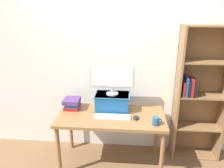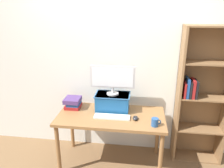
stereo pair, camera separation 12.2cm
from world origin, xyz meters
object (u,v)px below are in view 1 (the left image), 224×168
(keyboard, at_px, (112,117))
(coffee_mug, at_px, (156,121))
(riser_box, at_px, (113,102))
(computer_mouse, at_px, (136,118))
(computer_monitor, at_px, (113,78))
(desk, at_px, (111,121))
(book_stack, at_px, (72,103))
(bookshelf_unit, at_px, (199,94))

(keyboard, height_order, coffee_mug, coffee_mug)
(riser_box, height_order, keyboard, riser_box)
(computer_mouse, bearing_deg, computer_monitor, 142.93)
(desk, xyz_separation_m, coffee_mug, (0.53, -0.20, 0.13))
(keyboard, xyz_separation_m, coffee_mug, (0.51, -0.13, 0.04))
(riser_box, height_order, book_stack, riser_box)
(riser_box, bearing_deg, keyboard, -85.91)
(bookshelf_unit, relative_size, computer_mouse, 17.35)
(computer_mouse, distance_m, book_stack, 0.87)
(keyboard, relative_size, computer_mouse, 4.24)
(desk, height_order, riser_box, riser_box)
(desk, distance_m, bookshelf_unit, 1.20)
(bookshelf_unit, relative_size, riser_box, 4.02)
(bookshelf_unit, relative_size, coffee_mug, 15.99)
(computer_monitor, xyz_separation_m, coffee_mug, (0.53, -0.35, -0.39))
(desk, xyz_separation_m, computer_monitor, (0.00, 0.16, 0.52))
(keyboard, xyz_separation_m, computer_mouse, (0.29, -0.01, 0.01))
(bookshelf_unit, xyz_separation_m, computer_mouse, (-0.82, -0.37, -0.18))
(desk, distance_m, book_stack, 0.57)
(computer_mouse, height_order, coffee_mug, coffee_mug)
(computer_mouse, height_order, book_stack, book_stack)
(book_stack, bearing_deg, computer_mouse, -14.67)
(bookshelf_unit, xyz_separation_m, coffee_mug, (-0.60, -0.49, -0.15))
(desk, relative_size, book_stack, 6.15)
(computer_monitor, distance_m, coffee_mug, 0.74)
(book_stack, bearing_deg, coffee_mug, -17.85)
(riser_box, bearing_deg, computer_monitor, -90.00)
(keyboard, xyz_separation_m, book_stack, (-0.55, 0.21, 0.06))
(bookshelf_unit, height_order, coffee_mug, bookshelf_unit)
(riser_box, xyz_separation_m, coffee_mug, (0.53, -0.35, -0.07))
(computer_monitor, height_order, computer_mouse, computer_monitor)
(desk, xyz_separation_m, book_stack, (-0.53, 0.15, 0.15))
(computer_mouse, bearing_deg, riser_box, 142.75)
(desk, height_order, bookshelf_unit, bookshelf_unit)
(desk, relative_size, keyboard, 3.04)
(bookshelf_unit, distance_m, coffee_mug, 0.79)
(computer_mouse, xyz_separation_m, coffee_mug, (0.23, -0.12, 0.03))
(desk, xyz_separation_m, keyboard, (0.02, -0.07, 0.09))
(riser_box, distance_m, coffee_mug, 0.64)
(computer_monitor, height_order, book_stack, computer_monitor)
(riser_box, relative_size, book_stack, 2.06)
(coffee_mug, bearing_deg, computer_mouse, 151.33)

